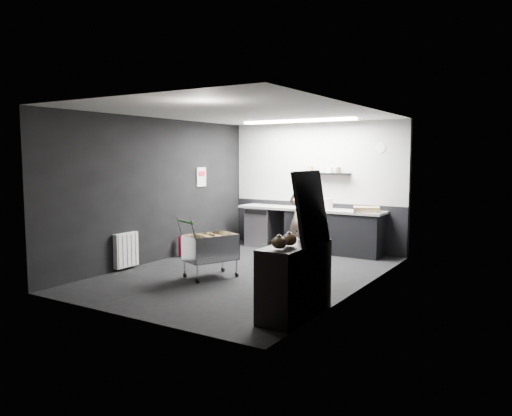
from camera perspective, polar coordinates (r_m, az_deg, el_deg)
The scene contains 22 objects.
floor at distance 8.58m, azimuth -1.04°, elevation -7.44°, with size 5.50×5.50×0.00m, color black.
ceiling at distance 8.38m, azimuth -1.08°, elevation 10.84°, with size 5.50×5.50×0.00m, color beige.
wall_back at distance 10.78m, azimuth 6.91°, elevation 2.52°, with size 5.50×5.50×0.00m, color black.
wall_front at distance 6.25m, azimuth -14.88°, elevation -0.08°, with size 5.50×5.50×0.00m, color black.
wall_left at distance 9.60m, azimuth -11.15°, elevation 2.04°, with size 5.50×5.50×0.00m, color black.
wall_right at distance 7.48m, azimuth 11.92°, elevation 0.95°, with size 5.50×5.50×0.00m, color black.
kitchen_wall_panel at distance 10.74m, azimuth 6.89°, elevation 5.18°, with size 3.95×0.02×1.70m, color #B6B7B2.
dado_panel at distance 10.84m, azimuth 6.81°, elevation -1.98°, with size 3.95×0.02×1.00m, color black.
floating_shelf at distance 10.56m, azimuth 7.61°, elevation 3.91°, with size 1.20×0.22×0.04m, color black.
wall_clock at distance 10.22m, azimuth 14.07°, elevation 6.69°, with size 0.20×0.20×0.03m, color white.
poster at distance 10.56m, azimuth -6.27°, elevation 3.54°, with size 0.02×0.30×0.40m, color silver.
poster_red_band at distance 10.56m, azimuth -6.26°, elevation 3.92°, with size 0.01×0.22×0.10m, color red.
radiator at distance 9.05m, azimuth -14.63°, elevation -4.66°, with size 0.10×0.50×0.60m, color white.
ceiling_strip at distance 9.97m, azimuth 4.79°, elevation 9.86°, with size 2.40×0.20×0.04m, color white.
prep_counter at distance 10.51m, azimuth 6.76°, elevation -2.46°, with size 3.20×0.61×0.90m.
person at distance 10.11m, azimuth 5.18°, elevation -0.66°, with size 0.60×0.40×1.66m, color beige.
shopping_cart at distance 8.23m, azimuth -5.24°, elevation -4.76°, with size 0.84×1.08×0.97m.
sideboard at distance 6.24m, azimuth 4.69°, elevation -7.11°, with size 0.52×1.21×1.81m.
fire_extinguisher at distance 10.01m, azimuth -8.44°, elevation -4.21°, with size 0.15×0.15×0.48m.
cardboard_box at distance 9.99m, azimuth 12.51°, elevation -0.15°, with size 0.50×0.38×0.10m, color #A37F57.
pink_tub at distance 10.34m, azimuth 8.16°, elevation 0.46°, with size 0.22×0.22×0.22m, color white.
white_container at distance 10.45m, azimuth 6.14°, elevation 0.40°, with size 0.18×0.14×0.16m, color white.
Camera 1 is at (4.53, -7.01, 1.98)m, focal length 35.00 mm.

